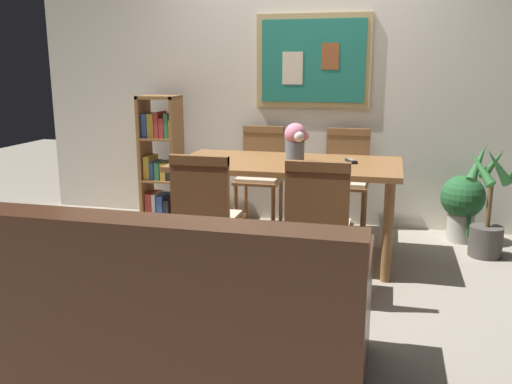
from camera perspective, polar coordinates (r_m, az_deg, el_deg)
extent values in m
plane|color=gray|center=(3.95, 1.45, -8.52)|extent=(12.00, 12.00, 0.00)
cube|color=silver|center=(5.10, 5.15, 11.32)|extent=(5.20, 0.10, 2.60)
cube|color=tan|center=(5.03, 5.96, 13.43)|extent=(1.03, 0.02, 0.82)
cube|color=#1E7260|center=(5.01, 5.94, 13.43)|extent=(0.93, 0.01, 0.72)
cube|color=beige|center=(5.03, 3.83, 12.77)|extent=(0.19, 0.00, 0.29)
cube|color=brown|center=(4.99, 7.74, 13.86)|extent=(0.15, 0.00, 0.23)
cube|color=brown|center=(4.14, 3.27, 2.91)|extent=(1.69, 0.88, 0.04)
cylinder|color=brown|center=(4.10, -8.32, -2.64)|extent=(0.07, 0.07, 0.70)
cylinder|color=brown|center=(3.81, 13.57, -4.10)|extent=(0.07, 0.07, 0.70)
cylinder|color=brown|center=(4.75, -5.07, -0.37)|extent=(0.07, 0.07, 0.70)
cylinder|color=brown|center=(4.50, 13.68, -1.46)|extent=(0.07, 0.07, 0.70)
cube|color=brown|center=(4.81, 9.27, 0.72)|extent=(0.40, 0.40, 0.03)
cube|color=#C6B299|center=(4.80, 9.29, 1.04)|extent=(0.36, 0.36, 0.03)
cylinder|color=brown|center=(5.01, 11.28, -1.49)|extent=(0.04, 0.04, 0.42)
cylinder|color=brown|center=(5.04, 7.42, -1.27)|extent=(0.04, 0.04, 0.42)
cylinder|color=brown|center=(4.69, 11.07, -2.51)|extent=(0.04, 0.04, 0.42)
cylinder|color=brown|center=(4.71, 6.94, -2.27)|extent=(0.04, 0.04, 0.42)
cube|color=brown|center=(4.94, 9.55, 3.90)|extent=(0.38, 0.04, 0.46)
cube|color=brown|center=(4.91, 9.64, 6.21)|extent=(0.38, 0.05, 0.06)
cube|color=brown|center=(3.66, -4.86, -3.06)|extent=(0.40, 0.40, 0.03)
cube|color=#C6B299|center=(3.66, -4.86, -2.64)|extent=(0.36, 0.36, 0.03)
cylinder|color=brown|center=(3.64, -8.21, -6.99)|extent=(0.04, 0.04, 0.42)
cylinder|color=brown|center=(3.53, -3.04, -7.51)|extent=(0.04, 0.04, 0.42)
cylinder|color=brown|center=(3.94, -6.35, -5.36)|extent=(0.04, 0.04, 0.42)
cylinder|color=brown|center=(3.84, -1.56, -5.78)|extent=(0.04, 0.04, 0.42)
cube|color=brown|center=(3.44, -5.89, 0.02)|extent=(0.38, 0.04, 0.46)
cube|color=brown|center=(3.40, -5.97, 3.31)|extent=(0.38, 0.05, 0.06)
cube|color=brown|center=(3.47, 6.67, -4.02)|extent=(0.40, 0.40, 0.03)
cube|color=#C6B299|center=(3.46, 6.68, -3.59)|extent=(0.36, 0.36, 0.03)
cylinder|color=brown|center=(3.41, 3.33, -8.28)|extent=(0.04, 0.04, 0.42)
cylinder|color=brown|center=(3.37, 9.09, -8.70)|extent=(0.04, 0.04, 0.42)
cylinder|color=brown|center=(3.72, 4.31, -6.42)|extent=(0.04, 0.04, 0.42)
cylinder|color=brown|center=(3.69, 9.56, -6.77)|extent=(0.04, 0.04, 0.42)
cube|color=brown|center=(3.23, 6.37, -0.83)|extent=(0.38, 0.04, 0.46)
cube|color=brown|center=(3.19, 6.46, 2.66)|extent=(0.38, 0.05, 0.06)
cube|color=brown|center=(4.92, 0.30, 1.19)|extent=(0.40, 0.40, 0.03)
cube|color=#C6B299|center=(4.92, 0.30, 1.50)|extent=(0.36, 0.36, 0.03)
cylinder|color=brown|center=(5.10, 2.61, -1.00)|extent=(0.04, 0.04, 0.42)
cylinder|color=brown|center=(5.18, -1.08, -0.78)|extent=(0.04, 0.04, 0.42)
cylinder|color=brown|center=(4.78, 1.80, -1.96)|extent=(0.04, 0.04, 0.42)
cylinder|color=brown|center=(4.86, -2.12, -1.71)|extent=(0.04, 0.04, 0.42)
cube|color=brown|center=(5.05, 0.79, 4.29)|extent=(0.38, 0.04, 0.46)
cube|color=brown|center=(5.03, 0.80, 6.54)|extent=(0.38, 0.05, 0.06)
cube|color=#472819|center=(2.79, -7.89, -13.76)|extent=(1.80, 0.84, 0.40)
cube|color=#472819|center=(2.35, -11.11, -7.94)|extent=(1.80, 0.20, 0.44)
cube|color=#472819|center=(3.05, -22.45, -5.97)|extent=(0.18, 0.80, 0.22)
cube|color=#472819|center=(2.49, 9.71, -9.37)|extent=(0.18, 0.80, 0.22)
cube|color=maroon|center=(2.70, -18.57, -6.98)|extent=(0.32, 0.16, 0.33)
cube|color=#334C72|center=(2.49, -9.69, -8.13)|extent=(0.32, 0.16, 0.33)
cube|color=brown|center=(5.30, -11.49, 3.47)|extent=(0.03, 0.28, 1.18)
cube|color=brown|center=(5.17, -8.17, 3.36)|extent=(0.03, 0.28, 1.18)
cube|color=brown|center=(5.36, -9.61, -2.67)|extent=(0.36, 0.28, 0.03)
cube|color=brown|center=(5.17, -10.10, 9.72)|extent=(0.36, 0.28, 0.03)
cube|color=brown|center=(5.27, -9.77, 1.30)|extent=(0.30, 0.28, 0.02)
cube|color=brown|center=(5.20, -9.93, 5.55)|extent=(0.30, 0.28, 0.02)
cube|color=#B2332D|center=(5.37, -10.72, -1.22)|extent=(0.06, 0.22, 0.23)
cube|color=beige|center=(5.35, -10.19, -1.26)|extent=(0.04, 0.22, 0.23)
cube|color=#2D4C8C|center=(5.32, -9.60, -1.37)|extent=(0.06, 0.22, 0.22)
cube|color=black|center=(5.30, -8.94, -1.62)|extent=(0.05, 0.22, 0.18)
cube|color=gold|center=(5.29, -10.91, 2.61)|extent=(0.06, 0.22, 0.22)
cube|color=#2D4C8C|center=(5.27, -10.39, 2.32)|extent=(0.04, 0.22, 0.17)
cube|color=#337247|center=(5.25, -9.88, 2.29)|extent=(0.05, 0.22, 0.16)
cube|color=gold|center=(5.23, -9.26, 2.25)|extent=(0.05, 0.22, 0.16)
cube|color=black|center=(5.21, -8.72, 2.32)|extent=(0.04, 0.22, 0.18)
cube|color=#2D4C8C|center=(5.24, -11.13, 6.87)|extent=(0.05, 0.22, 0.22)
cube|color=gold|center=(5.21, -10.51, 6.88)|extent=(0.06, 0.22, 0.22)
cube|color=#B2332D|center=(5.19, -9.93, 6.95)|extent=(0.04, 0.22, 0.24)
cube|color=#B2332D|center=(5.17, -9.41, 6.66)|extent=(0.05, 0.22, 0.18)
cube|color=#337247|center=(5.15, -8.92, 6.89)|extent=(0.04, 0.22, 0.23)
cube|color=gold|center=(5.13, -8.42, 6.57)|extent=(0.04, 0.22, 0.17)
cylinder|color=#B2ADA3|center=(4.93, 20.53, -3.46)|extent=(0.22, 0.22, 0.24)
cylinder|color=#332319|center=(4.90, 20.63, -2.22)|extent=(0.20, 0.20, 0.02)
sphere|color=#235B2D|center=(4.86, 20.78, -0.46)|extent=(0.36, 0.36, 0.36)
cylinder|color=#235B2D|center=(4.81, 21.30, -3.20)|extent=(0.03, 0.03, 0.20)
cylinder|color=#235B2D|center=(5.01, 21.68, -2.92)|extent=(0.03, 0.03, 0.25)
cylinder|color=#4C4742|center=(4.62, 22.82, -4.76)|extent=(0.25, 0.25, 0.24)
cylinder|color=#332319|center=(4.59, 22.95, -3.45)|extent=(0.23, 0.23, 0.02)
cylinder|color=brown|center=(4.54, 23.16, -1.13)|extent=(0.04, 0.04, 0.36)
cone|color=#2D6B33|center=(4.56, 23.50, 2.72)|extent=(0.22, 0.11, 0.27)
cone|color=#2D6B33|center=(4.53, 22.24, 3.00)|extent=(0.21, 0.25, 0.31)
cone|color=#2D6B33|center=(4.38, 22.37, 2.39)|extent=(0.24, 0.26, 0.28)
cone|color=#2D6B33|center=(4.39, 23.94, 2.41)|extent=(0.24, 0.12, 0.29)
cylinder|color=slate|center=(4.11, 4.09, 4.22)|extent=(0.14, 0.14, 0.16)
sphere|color=pink|center=(4.09, 4.13, 6.08)|extent=(0.16, 0.16, 0.16)
sphere|color=#D86633|center=(4.15, 3.82, 6.45)|extent=(0.07, 0.07, 0.07)
sphere|color=silver|center=(4.03, 4.48, 5.77)|extent=(0.08, 0.08, 0.08)
sphere|color=pink|center=(4.10, 5.01, 5.85)|extent=(0.08, 0.08, 0.08)
cube|color=black|center=(4.16, 9.90, 3.20)|extent=(0.11, 0.16, 0.02)
cube|color=gray|center=(4.16, 9.90, 3.36)|extent=(0.07, 0.10, 0.00)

